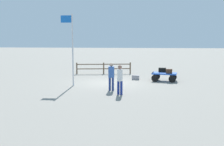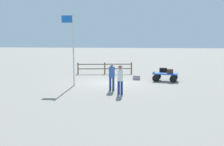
{
  "view_description": "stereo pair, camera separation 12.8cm",
  "coord_description": "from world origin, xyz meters",
  "px_view_note": "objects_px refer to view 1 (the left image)",
  "views": [
    {
      "loc": [
        -1.76,
        19.4,
        3.36
      ],
      "look_at": [
        -0.57,
        6.0,
        1.54
      ],
      "focal_mm": 43.6,
      "sensor_mm": 36.0,
      "label": 1
    },
    {
      "loc": [
        -1.89,
        19.38,
        3.36
      ],
      "look_at": [
        -0.57,
        6.0,
        1.54
      ],
      "focal_mm": 43.6,
      "sensor_mm": 36.0,
      "label": 2
    }
  ],
  "objects_px": {
    "suitcase_grey": "(162,70)",
    "suitcase_olive": "(136,77)",
    "suitcase_navy": "(169,71)",
    "flagpole": "(72,45)",
    "worker_lead": "(120,78)",
    "worker_trailing": "(111,74)",
    "luggage_cart": "(164,75)"
  },
  "relations": [
    {
      "from": "suitcase_navy",
      "to": "worker_trailing",
      "type": "distance_m",
      "value": 5.4
    },
    {
      "from": "luggage_cart",
      "to": "suitcase_olive",
      "type": "distance_m",
      "value": 2.23
    },
    {
      "from": "luggage_cart",
      "to": "suitcase_olive",
      "type": "xyz_separation_m",
      "value": [
        2.14,
        -0.55,
        -0.28
      ]
    },
    {
      "from": "worker_trailing",
      "to": "luggage_cart",
      "type": "bearing_deg",
      "value": -132.88
    },
    {
      "from": "suitcase_navy",
      "to": "suitcase_olive",
      "type": "bearing_deg",
      "value": -18.2
    },
    {
      "from": "worker_lead",
      "to": "flagpole",
      "type": "distance_m",
      "value": 4.67
    },
    {
      "from": "suitcase_olive",
      "to": "worker_lead",
      "type": "bearing_deg",
      "value": 81.02
    },
    {
      "from": "luggage_cart",
      "to": "suitcase_navy",
      "type": "bearing_deg",
      "value": 141.51
    },
    {
      "from": "suitcase_grey",
      "to": "suitcase_navy",
      "type": "xyz_separation_m",
      "value": [
        -0.43,
        0.73,
        -0.0
      ]
    },
    {
      "from": "worker_trailing",
      "to": "flagpole",
      "type": "relative_size",
      "value": 0.36
    },
    {
      "from": "suitcase_navy",
      "to": "flagpole",
      "type": "relative_size",
      "value": 0.09
    },
    {
      "from": "suitcase_navy",
      "to": "luggage_cart",
      "type": "bearing_deg",
      "value": -38.49
    },
    {
      "from": "suitcase_grey",
      "to": "suitcase_olive",
      "type": "bearing_deg",
      "value": -2.21
    },
    {
      "from": "suitcase_olive",
      "to": "luggage_cart",
      "type": "bearing_deg",
      "value": 165.62
    },
    {
      "from": "suitcase_navy",
      "to": "worker_lead",
      "type": "relative_size",
      "value": 0.26
    },
    {
      "from": "suitcase_navy",
      "to": "suitcase_olive",
      "type": "distance_m",
      "value": 2.68
    },
    {
      "from": "luggage_cart",
      "to": "flagpole",
      "type": "height_order",
      "value": "flagpole"
    },
    {
      "from": "worker_trailing",
      "to": "suitcase_grey",
      "type": "bearing_deg",
      "value": -128.92
    },
    {
      "from": "suitcase_navy",
      "to": "flagpole",
      "type": "bearing_deg",
      "value": 18.07
    },
    {
      "from": "luggage_cart",
      "to": "flagpole",
      "type": "relative_size",
      "value": 0.41
    },
    {
      "from": "suitcase_navy",
      "to": "suitcase_olive",
      "type": "relative_size",
      "value": 0.79
    },
    {
      "from": "suitcase_navy",
      "to": "worker_lead",
      "type": "height_order",
      "value": "worker_lead"
    },
    {
      "from": "suitcase_olive",
      "to": "flagpole",
      "type": "relative_size",
      "value": 0.12
    },
    {
      "from": "luggage_cart",
      "to": "suitcase_navy",
      "type": "height_order",
      "value": "suitcase_navy"
    },
    {
      "from": "suitcase_grey",
      "to": "flagpole",
      "type": "xyz_separation_m",
      "value": [
        6.36,
        2.95,
        1.99
      ]
    },
    {
      "from": "worker_trailing",
      "to": "suitcase_navy",
      "type": "bearing_deg",
      "value": -137.39
    },
    {
      "from": "worker_lead",
      "to": "worker_trailing",
      "type": "relative_size",
      "value": 1.0
    },
    {
      "from": "flagpole",
      "to": "luggage_cart",
      "type": "bearing_deg",
      "value": -158.99
    },
    {
      "from": "suitcase_navy",
      "to": "flagpole",
      "type": "height_order",
      "value": "flagpole"
    },
    {
      "from": "suitcase_grey",
      "to": "worker_lead",
      "type": "distance_m",
      "value": 6.29
    },
    {
      "from": "worker_lead",
      "to": "suitcase_grey",
      "type": "bearing_deg",
      "value": -117.84
    },
    {
      "from": "suitcase_olive",
      "to": "worker_lead",
      "type": "relative_size",
      "value": 0.34
    }
  ]
}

